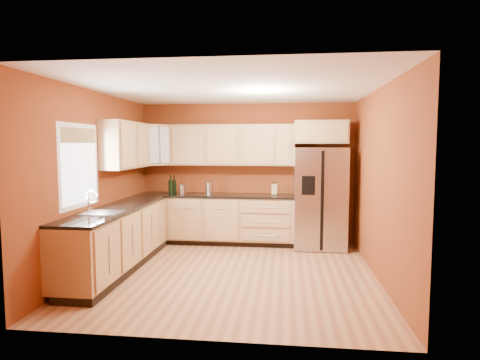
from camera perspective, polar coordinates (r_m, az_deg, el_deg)
The scene contains 23 objects.
floor at distance 5.88m, azimuth -1.10°, elevation -13.08°, with size 4.00×4.00×0.00m, color #995A3B.
ceiling at distance 5.64m, azimuth -1.14°, elevation 12.89°, with size 4.00×4.00×0.00m, color silver.
wall_back at distance 7.60m, azimuth 0.89°, elevation 1.04°, with size 4.00×0.04×2.60m, color maroon.
wall_front at distance 3.66m, azimuth -5.31°, elevation -3.27°, with size 4.00×0.04×2.60m, color maroon.
wall_left at distance 6.21m, azimuth -19.74°, elevation -0.15°, with size 0.04×4.00×2.60m, color maroon.
wall_right at distance 5.71m, azimuth 19.21°, elevation -0.56°, with size 0.04×4.00×2.60m, color maroon.
base_cabinets_back at distance 7.49m, azimuth -3.56°, elevation -5.67°, with size 2.90×0.60×0.88m, color #A58450.
base_cabinets_left at distance 6.21m, azimuth -17.00°, elevation -8.10°, with size 0.60×2.80×0.88m, color #A58450.
countertop_back at distance 7.40m, azimuth -3.59°, elevation -2.18°, with size 2.90×0.62×0.04m, color black.
countertop_left at distance 6.12m, azimuth -17.02°, elevation -3.91°, with size 0.62×2.80×0.04m, color black.
upper_cabinets_back at distance 7.44m, azimuth -1.15°, elevation 5.00°, with size 2.30×0.33×0.75m, color #A58450.
upper_cabinets_left at distance 6.78m, azimuth -15.90°, elevation 4.81°, with size 0.33×1.35×0.75m, color #A58450.
corner_upper_cabinet at distance 7.61m, azimuth -12.02°, elevation 4.89°, with size 0.62×0.33×0.75m, color #A58450.
over_fridge_cabinet at distance 7.27m, azimuth 11.39°, elevation 6.68°, with size 0.92×0.60×0.40m, color #A58450.
refrigerator at distance 7.25m, azimuth 11.28°, elevation -2.50°, with size 0.90×0.75×1.78m, color #B9B9BE.
window at distance 5.74m, azimuth -21.84°, elevation 1.90°, with size 0.03×0.90×1.00m, color white.
sink_faucet at distance 5.65m, azimuth -19.09°, elevation -2.95°, with size 0.50×0.42×0.30m, color white, non-canonical shape.
canister_left at distance 7.47m, azimuth -8.25°, elevation -1.33°, with size 0.11×0.11×0.18m, color #B9B9BE.
canister_right at distance 7.38m, azimuth -4.41°, elevation -1.22°, with size 0.13×0.13×0.21m, color #B9B9BE.
wine_bottle_a at distance 7.51m, azimuth -9.84°, elevation -0.61°, with size 0.08×0.08×0.36m, color black, non-canonical shape.
wine_bottle_b at distance 7.58m, azimuth -9.34°, elevation -0.64°, with size 0.08×0.08×0.34m, color black, non-canonical shape.
knife_block at distance 7.33m, azimuth 4.92°, elevation -1.35°, with size 0.10×0.09×0.19m, color tan.
soap_dispenser at distance 7.32m, azimuth 4.92°, elevation -1.39°, with size 0.06×0.06×0.18m, color silver.
Camera 1 is at (0.75, -5.54, 1.82)m, focal length 30.00 mm.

